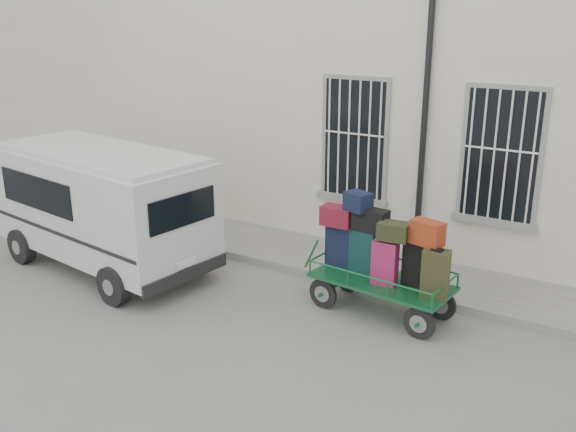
% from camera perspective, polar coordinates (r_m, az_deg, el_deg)
% --- Properties ---
extents(ground, '(80.00, 80.00, 0.00)m').
position_cam_1_polar(ground, '(10.27, 0.48, -8.72)').
color(ground, slate).
rests_on(ground, ground).
extents(building, '(24.00, 5.15, 6.00)m').
position_cam_1_polar(building, '(14.27, 11.90, 11.23)').
color(building, beige).
rests_on(building, ground).
extents(sidewalk, '(24.00, 1.70, 0.15)m').
position_cam_1_polar(sidewalk, '(12.02, 5.77, -4.25)').
color(sidewalk, slate).
rests_on(sidewalk, ground).
extents(luggage_cart, '(2.62, 1.22, 1.91)m').
position_cam_1_polar(luggage_cart, '(10.05, 8.24, -3.56)').
color(luggage_cart, black).
rests_on(luggage_cart, ground).
extents(van, '(4.62, 2.51, 2.22)m').
position_cam_1_polar(van, '(12.09, -16.18, 1.25)').
color(van, silver).
rests_on(van, ground).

